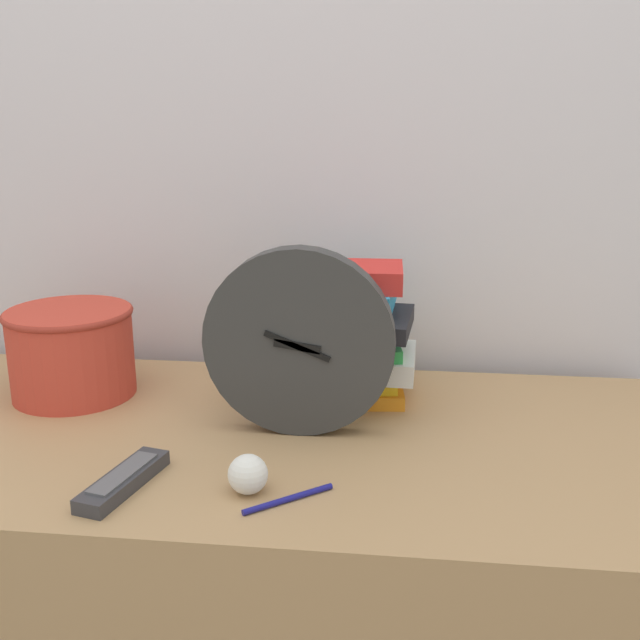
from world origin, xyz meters
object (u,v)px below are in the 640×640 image
tv_remote (123,480)px  crumpled_paper_ball (248,474)px  desk_clock (299,342)px  basket (71,349)px  book_stack (341,335)px  pen (288,499)px

tv_remote → crumpled_paper_ball: (0.17, 0.01, 0.02)m
desk_clock → tv_remote: 0.32m
basket → book_stack: bearing=5.2°
basket → crumpled_paper_ball: basket is taller
basket → tv_remote: size_ratio=1.29×
book_stack → crumpled_paper_ball: bearing=-104.4°
basket → pen: (0.43, -0.33, -0.08)m
desk_clock → crumpled_paper_ball: 0.23m
crumpled_paper_ball → pen: 0.06m
book_stack → basket: book_stack is taller
desk_clock → book_stack: 0.16m
desk_clock → book_stack: (0.05, 0.15, -0.03)m
tv_remote → pen: 0.22m
book_stack → basket: bearing=-174.8°
desk_clock → pen: 0.26m
tv_remote → pen: bearing=-2.9°
book_stack → crumpled_paper_ball: size_ratio=5.04×
desk_clock → basket: bearing=165.0°
pen → tv_remote: bearing=177.1°
basket → crumpled_paper_ball: 0.49m
desk_clock → basket: 0.43m
book_stack → tv_remote: (-0.26, -0.36, -0.10)m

